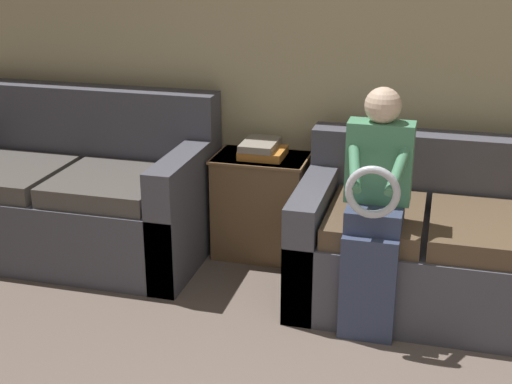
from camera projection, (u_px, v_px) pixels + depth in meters
wall_back at (448, 47)px, 3.96m from camera, size 7.72×0.06×2.55m
couch_main at (474, 250)px, 3.74m from camera, size 1.86×0.92×0.83m
couch_side at (72, 197)px, 4.39m from camera, size 1.69×0.88×0.97m
child_left_seated at (374, 203)px, 3.40m from camera, size 0.32×0.38×1.21m
side_shelf at (261, 204)px, 4.32m from camera, size 0.56×0.38×0.63m
book_stack at (261, 149)px, 4.20m from camera, size 0.26×0.28×0.09m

